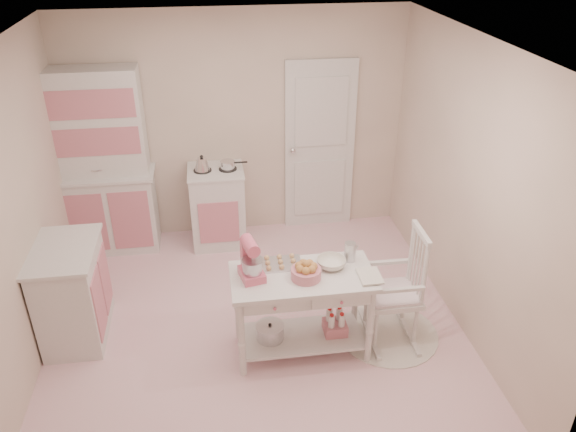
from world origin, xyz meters
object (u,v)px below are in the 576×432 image
Objects in this scene: stove at (218,206)px; stand_mixer at (251,260)px; rocking_chair at (393,286)px; base_cabinet at (73,293)px; work_table at (302,313)px; bread_basket at (306,274)px; hutch at (103,164)px.

stove is 2.71× the size of stand_mixer.
rocking_chair reaches higher than stove.
rocking_chair is 1.32m from stand_mixer.
rocking_chair is (2.82, -0.44, 0.09)m from base_cabinet.
stove is at bearing 84.49° from stand_mixer.
base_cabinet is 0.84× the size of rocking_chair.
base_cabinet is 2.06m from work_table.
stand_mixer is at bearing 170.96° from bread_basket.
work_table is at bearing -14.78° from stand_mixer.
work_table is at bearing -47.81° from hutch.
stove and base_cabinet have the same top height.
hutch reaches higher than base_cabinet.
stand_mixer is (-1.25, -0.05, 0.42)m from rocking_chair.
hutch is at bearing 132.19° from work_table.
base_cabinet is (-0.15, -1.53, -0.58)m from hutch.
work_table is (1.85, -2.04, -0.64)m from hutch.
stand_mixer is 0.46m from bread_basket.
stove is 3.68× the size of bread_basket.
base_cabinet is at bearing 165.61° from work_table.
stand_mixer is (1.57, -0.49, 0.51)m from base_cabinet.
stove is (1.20, -0.05, -0.58)m from hutch.
bread_basket is at bearing -48.20° from hutch.
work_table is 0.45m from bread_basket.
rocking_chair reaches higher than work_table.
hutch reaches higher than stove.
bread_basket is at bearing -68.20° from work_table.
stand_mixer is (0.23, -1.97, 0.51)m from stove.
work_table is (1.99, -0.51, -0.06)m from base_cabinet.
work_table is 3.53× the size of stand_mixer.
base_cabinet is at bearing -95.49° from hutch.
rocking_chair is at bearing -52.44° from stove.
base_cabinet is at bearing 150.59° from stand_mixer.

